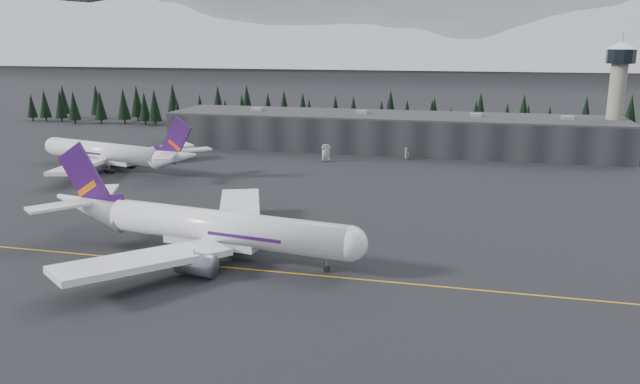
% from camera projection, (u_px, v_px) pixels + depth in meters
% --- Properties ---
extents(ground, '(1400.00, 1400.00, 0.00)m').
position_uv_depth(ground, '(293.00, 269.00, 108.27)').
color(ground, black).
rests_on(ground, ground).
extents(taxiline, '(400.00, 0.40, 0.02)m').
position_uv_depth(taxiline, '(289.00, 273.00, 106.38)').
color(taxiline, gold).
rests_on(taxiline, ground).
extents(terminal, '(160.00, 30.00, 12.60)m').
position_uv_depth(terminal, '(389.00, 132.00, 224.65)').
color(terminal, black).
rests_on(terminal, ground).
extents(control_tower, '(10.00, 10.00, 37.70)m').
position_uv_depth(control_tower, '(617.00, 87.00, 206.08)').
color(control_tower, gray).
rests_on(control_tower, ground).
extents(treeline, '(360.00, 20.00, 15.00)m').
position_uv_depth(treeline, '(401.00, 116.00, 259.26)').
color(treeline, black).
rests_on(treeline, ground).
extents(mountain_ridge, '(4400.00, 900.00, 420.00)m').
position_uv_depth(mountain_ridge, '(458.00, 62.00, 1051.39)').
color(mountain_ridge, white).
rests_on(mountain_ridge, ground).
extents(jet_main, '(65.87, 60.43, 19.44)m').
position_uv_depth(jet_main, '(199.00, 225.00, 114.73)').
color(jet_main, white).
rests_on(jet_main, ground).
extents(jet_parked, '(60.08, 54.74, 18.01)m').
position_uv_depth(jet_parked, '(116.00, 154.00, 188.45)').
color(jet_parked, white).
rests_on(jet_parked, ground).
extents(gse_vehicle_a, '(4.15, 6.25, 1.59)m').
position_uv_depth(gse_vehicle_a, '(326.00, 159.00, 202.76)').
color(gse_vehicle_a, white).
rests_on(gse_vehicle_a, ground).
extents(gse_vehicle_b, '(4.30, 3.01, 1.36)m').
position_uv_depth(gse_vehicle_b, '(407.00, 157.00, 206.49)').
color(gse_vehicle_b, '#B9B9BB').
rests_on(gse_vehicle_b, ground).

